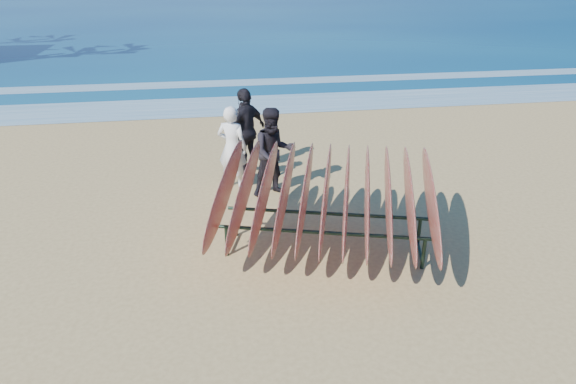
% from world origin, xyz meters
% --- Properties ---
extents(ground, '(120.00, 120.00, 0.00)m').
position_xyz_m(ground, '(0.00, 0.00, 0.00)').
color(ground, tan).
rests_on(ground, ground).
extents(ocean, '(160.00, 160.00, 0.00)m').
position_xyz_m(ocean, '(0.00, 55.00, 0.01)').
color(ocean, navy).
rests_on(ocean, ground).
extents(foam_near, '(160.00, 160.00, 0.00)m').
position_xyz_m(foam_near, '(0.00, 10.00, 0.01)').
color(foam_near, white).
rests_on(foam_near, ground).
extents(foam_far, '(160.00, 160.00, 0.00)m').
position_xyz_m(foam_far, '(0.00, 13.50, 0.01)').
color(foam_far, white).
rests_on(foam_far, ground).
extents(surfboard_rack, '(3.86, 3.65, 1.58)m').
position_xyz_m(surfboard_rack, '(0.53, 0.56, 0.95)').
color(surfboard_rack, black).
rests_on(surfboard_rack, ground).
extents(person_white, '(0.73, 0.64, 1.68)m').
position_xyz_m(person_white, '(-0.69, 3.37, 0.84)').
color(person_white, white).
rests_on(person_white, ground).
extents(person_dark_a, '(0.93, 0.77, 1.74)m').
position_xyz_m(person_dark_a, '(0.07, 2.86, 0.87)').
color(person_dark_a, black).
rests_on(person_dark_a, ground).
extents(person_dark_b, '(1.10, 1.04, 1.82)m').
position_xyz_m(person_dark_b, '(-0.33, 4.22, 0.91)').
color(person_dark_b, black).
rests_on(person_dark_b, ground).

